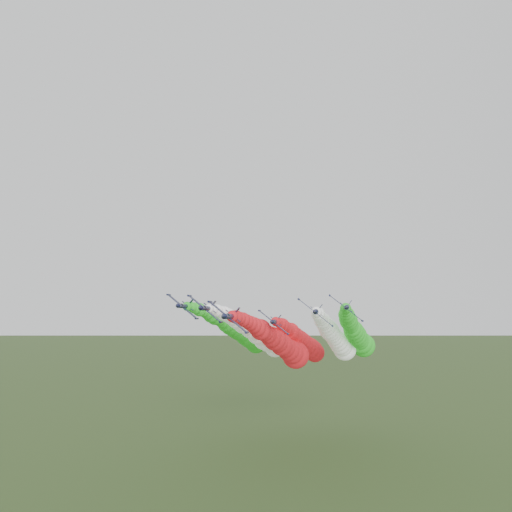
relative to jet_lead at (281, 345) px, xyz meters
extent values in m
cylinder|color=#121536|center=(-4.41, -48.71, 7.71)|extent=(1.39, 8.12, 1.39)
cone|color=#121536|center=(-4.41, -53.49, 7.71)|extent=(1.27, 1.62, 1.27)
cone|color=black|center=(-4.41, -44.29, 7.71)|extent=(1.27, 0.81, 1.27)
ellipsoid|color=black|center=(-4.18, -50.51, 7.99)|extent=(0.92, 1.70, 0.88)
cube|color=#121536|center=(-4.49, -48.89, 7.60)|extent=(6.82, 1.71, 5.50)
cylinder|color=#121536|center=(-7.87, -48.89, 10.31)|extent=(0.56, 2.34, 0.56)
cylinder|color=#121536|center=(-1.11, -48.89, 4.89)|extent=(0.56, 2.34, 0.56)
cube|color=#121536|center=(-3.76, -45.28, 8.52)|extent=(1.40, 1.35, 1.70)
cube|color=#121536|center=(-4.32, -45.28, 7.81)|extent=(2.73, 0.99, 2.22)
sphere|color=red|center=(-4.41, -45.55, 7.71)|extent=(2.21, 2.21, 2.21)
sphere|color=red|center=(-4.38, -42.16, 7.59)|extent=(2.62, 2.62, 2.62)
sphere|color=red|center=(-4.32, -38.78, 7.36)|extent=(2.58, 2.58, 2.58)
sphere|color=red|center=(-4.21, -35.39, 7.04)|extent=(2.94, 2.94, 2.94)
sphere|color=red|center=(-4.05, -32.00, 6.66)|extent=(3.00, 3.00, 3.00)
sphere|color=red|center=(-3.85, -28.61, 6.20)|extent=(3.27, 3.27, 3.27)
sphere|color=red|center=(-3.61, -25.23, 5.69)|extent=(3.69, 3.69, 3.69)
sphere|color=red|center=(-3.32, -21.84, 5.13)|extent=(4.18, 4.18, 4.18)
sphere|color=red|center=(-2.99, -18.45, 4.52)|extent=(5.01, 5.01, 5.01)
sphere|color=red|center=(-2.61, -15.06, 3.86)|extent=(4.52, 4.52, 4.52)
sphere|color=red|center=(-2.19, -11.68, 3.15)|extent=(4.55, 4.55, 4.55)
sphere|color=red|center=(-1.73, -8.29, 2.40)|extent=(5.37, 5.37, 5.37)
sphere|color=red|center=(-1.22, -4.90, 1.60)|extent=(5.93, 5.93, 5.93)
sphere|color=red|center=(-0.67, -1.51, 0.77)|extent=(5.52, 5.52, 5.52)
sphere|color=red|center=(-0.07, 1.87, -0.10)|extent=(6.17, 6.17, 6.17)
sphere|color=red|center=(0.57, 5.26, -1.02)|extent=(5.82, 5.82, 5.82)
sphere|color=red|center=(1.26, 8.65, -1.96)|extent=(6.35, 6.35, 6.35)
sphere|color=red|center=(1.99, 12.03, -2.95)|extent=(6.75, 6.75, 6.75)
sphere|color=red|center=(2.76, 15.42, -3.97)|extent=(8.10, 8.10, 8.10)
cylinder|color=#121536|center=(-12.10, -35.40, 9.35)|extent=(1.39, 8.12, 1.39)
cone|color=#121536|center=(-12.10, -40.18, 9.35)|extent=(1.27, 1.62, 1.27)
cone|color=black|center=(-12.10, -30.98, 9.35)|extent=(1.27, 0.81, 1.27)
ellipsoid|color=black|center=(-11.87, -37.20, 9.63)|extent=(0.92, 1.70, 0.88)
cube|color=#121536|center=(-12.18, -35.58, 9.24)|extent=(6.82, 1.71, 5.50)
cylinder|color=#121536|center=(-15.56, -35.58, 11.95)|extent=(0.56, 2.34, 0.56)
cylinder|color=#121536|center=(-8.81, -35.58, 6.53)|extent=(0.56, 2.34, 0.56)
cube|color=#121536|center=(-11.45, -31.97, 10.16)|extent=(1.40, 1.35, 1.70)
cube|color=#121536|center=(-12.02, -31.97, 9.45)|extent=(2.73, 0.99, 2.22)
sphere|color=white|center=(-12.10, -32.24, 9.35)|extent=(1.89, 1.89, 1.89)
sphere|color=white|center=(-12.08, -28.85, 9.23)|extent=(2.30, 2.30, 2.30)
sphere|color=white|center=(-12.01, -25.47, 9.00)|extent=(2.77, 2.77, 2.77)
sphere|color=white|center=(-11.90, -22.08, 8.68)|extent=(2.88, 2.88, 2.88)
sphere|color=white|center=(-11.75, -18.69, 8.30)|extent=(3.50, 3.50, 3.50)
sphere|color=white|center=(-11.55, -15.31, 7.84)|extent=(3.63, 3.63, 3.63)
sphere|color=white|center=(-11.30, -11.92, 7.33)|extent=(3.83, 3.83, 3.83)
sphere|color=white|center=(-11.02, -8.53, 6.77)|extent=(4.36, 4.36, 4.36)
sphere|color=white|center=(-10.68, -5.14, 6.16)|extent=(4.60, 4.60, 4.60)
sphere|color=white|center=(-10.31, -1.76, 5.50)|extent=(5.06, 5.06, 5.06)
sphere|color=white|center=(-9.89, 1.63, 4.79)|extent=(4.71, 4.71, 4.71)
sphere|color=white|center=(-9.42, 5.02, 4.04)|extent=(5.27, 5.27, 5.27)
sphere|color=white|center=(-8.92, 8.41, 3.24)|extent=(5.14, 5.14, 5.14)
sphere|color=white|center=(-8.36, 11.79, 2.41)|extent=(6.13, 6.13, 6.13)
sphere|color=white|center=(-7.77, 15.18, 1.54)|extent=(5.71, 5.71, 5.71)
sphere|color=white|center=(-7.12, 18.57, 0.62)|extent=(6.88, 6.88, 6.88)
sphere|color=white|center=(-6.44, 21.96, -0.32)|extent=(6.49, 6.49, 6.49)
sphere|color=white|center=(-5.71, 25.34, -1.31)|extent=(5.99, 5.99, 5.99)
sphere|color=white|center=(-4.94, 28.73, -2.33)|extent=(6.91, 6.91, 6.91)
cylinder|color=#121536|center=(10.55, -33.20, 8.59)|extent=(1.39, 8.12, 1.39)
cone|color=#121536|center=(10.55, -37.98, 8.59)|extent=(1.27, 1.62, 1.27)
cone|color=black|center=(10.55, -28.78, 8.59)|extent=(1.27, 0.81, 1.27)
ellipsoid|color=black|center=(10.77, -35.01, 8.88)|extent=(0.92, 1.70, 0.88)
cube|color=#121536|center=(10.46, -33.38, 8.49)|extent=(6.82, 1.71, 5.50)
cylinder|color=#121536|center=(7.09, -33.38, 11.20)|extent=(0.56, 2.34, 0.56)
cylinder|color=#121536|center=(13.84, -33.38, 5.78)|extent=(0.56, 2.34, 0.56)
cube|color=#121536|center=(11.20, -29.78, 9.40)|extent=(1.40, 1.35, 1.70)
cube|color=#121536|center=(10.63, -29.78, 8.70)|extent=(2.73, 0.99, 2.22)
sphere|color=white|center=(10.55, -30.05, 8.59)|extent=(2.24, 2.24, 2.24)
sphere|color=white|center=(10.57, -26.66, 8.48)|extent=(2.24, 2.24, 2.24)
sphere|color=white|center=(10.64, -23.27, 8.25)|extent=(3.06, 3.06, 3.06)
sphere|color=white|center=(10.75, -19.88, 7.93)|extent=(3.07, 3.07, 3.07)
sphere|color=white|center=(10.90, -16.50, 7.54)|extent=(3.28, 3.28, 3.28)
sphere|color=white|center=(11.10, -13.11, 7.09)|extent=(3.51, 3.51, 3.51)
sphere|color=white|center=(11.34, -9.72, 6.58)|extent=(4.11, 4.11, 4.11)
sphere|color=white|center=(11.63, -6.33, 6.02)|extent=(4.01, 4.01, 4.01)
sphere|color=white|center=(11.96, -2.95, 5.40)|extent=(4.44, 4.44, 4.44)
sphere|color=white|center=(12.34, 0.44, 4.74)|extent=(4.85, 4.85, 4.85)
sphere|color=white|center=(12.76, 3.83, 4.03)|extent=(5.36, 5.36, 5.36)
sphere|color=white|center=(13.22, 7.21, 3.28)|extent=(5.30, 5.30, 5.30)
sphere|color=white|center=(13.73, 10.60, 2.49)|extent=(5.13, 5.13, 5.13)
sphere|color=white|center=(14.29, 13.99, 1.66)|extent=(5.26, 5.26, 5.26)
sphere|color=white|center=(14.88, 17.38, 0.78)|extent=(5.61, 5.61, 5.61)
sphere|color=white|center=(15.52, 20.76, -0.13)|extent=(5.96, 5.96, 5.96)
sphere|color=white|center=(16.21, 24.15, -1.08)|extent=(6.47, 6.47, 6.47)
sphere|color=white|center=(16.94, 27.54, -2.06)|extent=(6.11, 6.11, 6.11)
sphere|color=white|center=(17.71, 30.93, -3.08)|extent=(7.36, 7.36, 7.36)
cylinder|color=#121536|center=(-19.88, -25.74, 9.99)|extent=(1.39, 8.12, 1.39)
cone|color=#121536|center=(-19.88, -30.52, 9.99)|extent=(1.27, 1.62, 1.27)
cone|color=black|center=(-19.88, -21.32, 9.99)|extent=(1.27, 0.81, 1.27)
ellipsoid|color=black|center=(-19.66, -27.54, 10.27)|extent=(0.92, 1.70, 0.88)
cube|color=#121536|center=(-19.97, -25.92, 9.89)|extent=(6.82, 1.71, 5.50)
cylinder|color=#121536|center=(-23.35, -25.92, 12.60)|extent=(0.56, 2.34, 0.56)
cylinder|color=#121536|center=(-16.59, -25.92, 7.18)|extent=(0.56, 2.34, 0.56)
cube|color=#121536|center=(-19.24, -22.31, 10.80)|extent=(1.40, 1.35, 1.70)
cube|color=#121536|center=(-19.80, -22.31, 10.10)|extent=(2.73, 0.99, 2.22)
sphere|color=green|center=(-19.88, -22.58, 9.99)|extent=(2.19, 2.19, 2.19)
sphere|color=green|center=(-19.86, -19.20, 9.88)|extent=(2.52, 2.52, 2.52)
sphere|color=green|center=(-19.80, -15.81, 9.64)|extent=(2.88, 2.88, 2.88)
sphere|color=green|center=(-19.69, -12.42, 9.33)|extent=(3.46, 3.46, 3.46)
sphere|color=green|center=(-19.53, -9.03, 8.94)|extent=(3.04, 3.04, 3.04)
sphere|color=green|center=(-19.33, -5.65, 8.49)|extent=(3.37, 3.37, 3.37)
sphere|color=green|center=(-19.09, -2.26, 7.98)|extent=(4.27, 4.27, 4.27)
sphere|color=green|center=(-18.80, 1.13, 7.41)|extent=(4.49, 4.49, 4.49)
sphere|color=green|center=(-18.47, 4.51, 6.80)|extent=(3.83, 3.83, 3.83)
sphere|color=green|center=(-18.09, 7.90, 6.14)|extent=(4.15, 4.15, 4.15)
sphere|color=green|center=(-17.67, 11.29, 5.43)|extent=(5.22, 5.22, 5.22)
sphere|color=green|center=(-17.21, 14.68, 4.68)|extent=(5.71, 5.71, 5.71)
sphere|color=green|center=(-16.70, 18.06, 3.89)|extent=(5.79, 5.79, 5.79)
sphere|color=green|center=(-16.15, 21.45, 3.05)|extent=(5.93, 5.93, 5.93)
sphere|color=green|center=(-15.55, 24.84, 2.18)|extent=(5.62, 5.62, 5.62)
sphere|color=green|center=(-14.91, 28.23, 1.27)|extent=(6.37, 6.37, 6.37)
sphere|color=green|center=(-14.22, 31.61, 0.32)|extent=(6.60, 6.60, 6.60)
sphere|color=green|center=(-13.49, 35.00, -0.67)|extent=(6.64, 6.64, 6.64)
sphere|color=green|center=(-12.72, 38.39, -1.69)|extent=(7.31, 7.31, 7.31)
cylinder|color=#121536|center=(16.85, -27.90, 9.54)|extent=(1.39, 8.12, 1.39)
cone|color=#121536|center=(16.85, -32.68, 9.54)|extent=(1.27, 1.62, 1.27)
cone|color=black|center=(16.85, -23.48, 9.54)|extent=(1.27, 0.81, 1.27)
ellipsoid|color=black|center=(17.08, -29.70, 9.82)|extent=(0.92, 1.70, 0.88)
cube|color=#121536|center=(16.77, -28.08, 9.43)|extent=(6.82, 1.71, 5.50)
cylinder|color=#121536|center=(13.39, -28.08, 12.14)|extent=(0.56, 2.34, 0.56)
cylinder|color=#121536|center=(20.14, -28.08, 6.72)|extent=(0.56, 2.34, 0.56)
cube|color=#121536|center=(17.50, -24.47, 10.35)|extent=(1.40, 1.35, 1.70)
cube|color=#121536|center=(16.94, -24.47, 9.65)|extent=(2.73, 0.99, 2.22)
sphere|color=green|center=(16.85, -24.74, 9.54)|extent=(2.16, 2.16, 2.16)
sphere|color=green|center=(16.88, -21.36, 9.42)|extent=(2.57, 2.57, 2.57)
sphere|color=green|center=(16.94, -17.97, 9.19)|extent=(2.33, 2.33, 2.33)
sphere|color=green|center=(17.05, -14.58, 8.88)|extent=(2.79, 2.79, 2.79)
sphere|color=green|center=(17.21, -11.19, 8.49)|extent=(3.46, 3.46, 3.46)
sphere|color=green|center=(17.41, -7.81, 8.04)|extent=(4.13, 4.13, 4.13)
sphere|color=green|center=(17.65, -4.42, 7.53)|extent=(4.17, 4.17, 4.17)
sphere|color=green|center=(17.94, -1.03, 6.96)|extent=(4.71, 4.71, 4.71)
sphere|color=green|center=(18.27, 2.35, 6.35)|extent=(4.93, 4.93, 4.93)
sphere|color=green|center=(18.64, 5.74, 5.69)|extent=(4.58, 4.58, 4.58)
sphere|color=green|center=(19.07, 9.13, 4.98)|extent=(4.37, 4.37, 4.37)
sphere|color=green|center=(19.53, 12.52, 4.23)|extent=(5.31, 5.31, 5.31)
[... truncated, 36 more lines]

